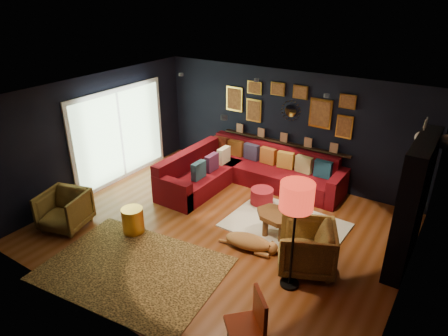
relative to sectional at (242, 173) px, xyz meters
The scene contains 20 objects.
floor 1.94m from the sectional, 71.24° to the right, with size 6.50×6.50×0.00m, color brown.
room_walls 2.29m from the sectional, 71.24° to the right, with size 6.50×6.50×6.50m.
sectional is the anchor object (origin of this frame).
ledge 1.22m from the sectional, 54.82° to the left, with size 3.20×0.12×0.04m, color black.
gallery_wall 1.84m from the sectional, 56.49° to the left, with size 3.15×0.04×1.02m.
sunburst_mirror 1.80m from the sectional, 51.91° to the left, with size 0.47×0.16×0.47m.
fireplace 3.88m from the sectional, 13.77° to the right, with size 0.31×1.60×2.20m.
deer_head 4.15m from the sectional, ahead, with size 0.50×0.28×0.45m.
sliding_door 2.97m from the sectional, 155.08° to the right, with size 0.06×2.80×2.20m.
ceiling_spots 2.53m from the sectional, 58.65° to the right, with size 3.30×2.50×0.06m.
shag_rug 1.94m from the sectional, 32.54° to the right, with size 2.21×1.60×0.03m, color silver.
leopard_rug 3.62m from the sectional, 88.98° to the right, with size 2.90×2.07×0.02m, color tan.
coffee_table 2.15m from the sectional, 41.19° to the right, with size 0.98×0.80×0.44m.
pouf 0.98m from the sectional, 32.65° to the right, with size 0.49×0.49×0.32m, color maroon.
armchair_left 3.90m from the sectional, 119.75° to the right, with size 0.80×0.75×0.82m, color gold.
armchair_right 3.15m from the sectional, 39.62° to the right, with size 0.87×0.82×0.90m, color gold.
gold_stool 2.90m from the sectional, 104.16° to the right, with size 0.41×0.41×0.51m, color gold.
orange_chair 4.72m from the sectional, 57.79° to the right, with size 0.63×0.63×0.94m.
floor_lamp 3.68m from the sectional, 46.62° to the right, with size 0.49×0.49×1.79m.
dog 2.49m from the sectional, 56.48° to the right, with size 1.17×0.57×0.37m, color tan, non-canonical shape.
Camera 1 is at (3.62, -5.41, 4.31)m, focal length 32.00 mm.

